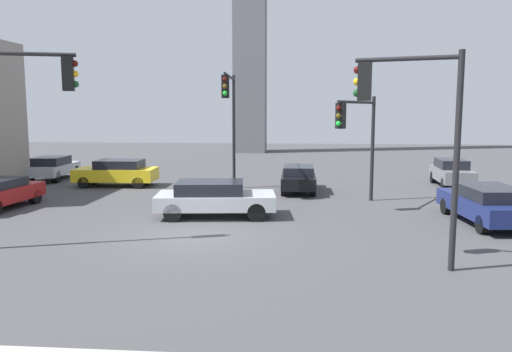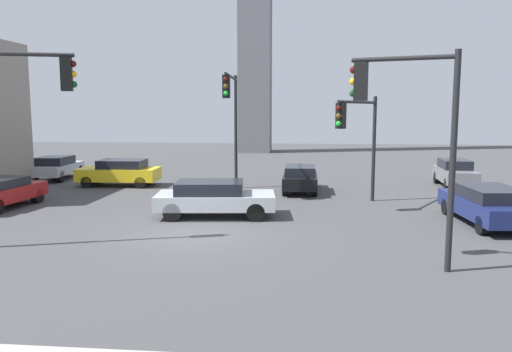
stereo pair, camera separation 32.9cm
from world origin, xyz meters
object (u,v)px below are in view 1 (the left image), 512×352
Objects in this scene: car_1 at (52,167)px; traffic_light_3 at (230,107)px; traffic_light_2 at (411,116)px; car_3 at (117,172)px; car_6 at (487,203)px; traffic_light_0 at (357,128)px; car_0 at (298,178)px; car_2 at (452,172)px; car_4 at (214,198)px.

traffic_light_3 is at bearing -114.71° from car_1.
traffic_light_3 is (-6.13, 11.01, 0.31)m from traffic_light_2.
car_3 is 0.88× the size of car_6.
traffic_light_0 is at bearing 156.32° from car_3.
car_1 is at bearing -113.52° from traffic_light_3.
traffic_light_0 is at bearing -70.30° from traffic_light_2.
car_2 is at bearing -73.90° from car_0.
car_4 is (-5.68, -2.53, -2.62)m from traffic_light_0.
traffic_light_3 is 1.36× the size of car_3.
traffic_light_2 is 23.37m from car_1.
car_1 is at bearing 60.22° from car_6.
car_0 is at bearing -106.29° from car_1.
car_6 is (10.13, -5.64, -3.52)m from traffic_light_3.
traffic_light_2 is 1.32× the size of car_1.
car_4 is (0.06, -5.26, -3.52)m from traffic_light_3.
car_0 is 0.95× the size of car_3.
traffic_light_2 is at bearing -17.55° from car_2.
car_0 is at bearing -117.56° from traffic_light_0.
car_2 is at bearing 104.27° from traffic_light_3.
car_2 is at bearing -95.80° from car_1.
traffic_light_2 is 15.76m from car_2.
car_6 is at bearing 86.22° from traffic_light_0.
car_4 is (6.55, -7.41, -0.01)m from car_3.
car_6 is at bearing -134.63° from car_0.
traffic_light_3 is at bearing -43.94° from traffic_light_2.
traffic_light_3 reaches higher than traffic_light_2.
traffic_light_3 is 1.20× the size of car_6.
traffic_light_0 is 6.41m from traffic_light_3.
car_0 is 0.87× the size of car_4.
traffic_light_2 is 12.81m from car_0.
traffic_light_2 is (0.40, -8.28, 0.59)m from traffic_light_0.
car_4 is (-11.47, -8.71, -0.04)m from car_2.
car_6 reaches higher than car_0.
car_0 is 14.87m from car_1.
car_4 is at bearing -26.50° from traffic_light_2.
car_6 is (4.40, -2.92, -2.62)m from traffic_light_0.
traffic_light_3 reaches higher than car_0.
car_2 is 0.82× the size of car_6.
car_0 is at bearing -70.85° from car_2.
car_3 reaches higher than car_1.
traffic_light_2 reaches higher than car_3.
traffic_light_2 is 12.61m from traffic_light_3.
car_1 is 0.98× the size of car_3.
car_1 is 0.86× the size of car_6.
car_2 reaches higher than car_1.
car_2 reaches higher than car_6.
traffic_light_3 is 12.12m from car_6.
car_3 is (-12.62, 13.17, -3.20)m from traffic_light_2.
car_1 is 5.19m from car_3.
traffic_light_0 is 0.99× the size of car_4.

